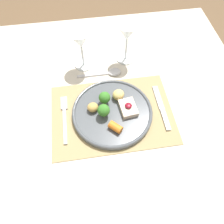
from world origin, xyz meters
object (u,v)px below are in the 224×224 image
Objects in this scene: spoon at (110,73)px; wine_glass_near at (127,34)px; dinner_plate at (112,112)px; knife at (162,110)px; fork at (65,116)px; wine_glass_far at (80,42)px.

spoon is 1.04× the size of wine_glass_near.
dinner_plate reaches higher than knife.
knife reaches higher than fork.
fork is at bearing 174.92° from knife.
knife is at bearing -45.84° from wine_glass_far.
dinner_plate is 0.30m from wine_glass_far.
wine_glass_far is at bearing 107.06° from dinner_plate.
wine_glass_far is (0.09, 0.25, 0.12)m from fork.
knife is at bearing -52.14° from spoon.
wine_glass_far is (-0.18, -0.01, -0.01)m from wine_glass_near.
spoon is at bearing 41.50° from fork.
dinner_plate is 0.20m from spoon.
wine_glass_far reaches higher than fork.
wine_glass_near reaches higher than knife.
knife is 0.41m from wine_glass_far.
wine_glass_near reaches higher than wine_glass_far.
wine_glass_far is at bearing -177.15° from wine_glass_near.
wine_glass_far is (-0.27, 0.28, 0.12)m from knife.
dinner_plate is 0.17m from fork.
wine_glass_far is (-0.08, 0.27, 0.11)m from dinner_plate.
dinner_plate is 1.60× the size of spoon.
wine_glass_near is at bearing 106.30° from knife.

